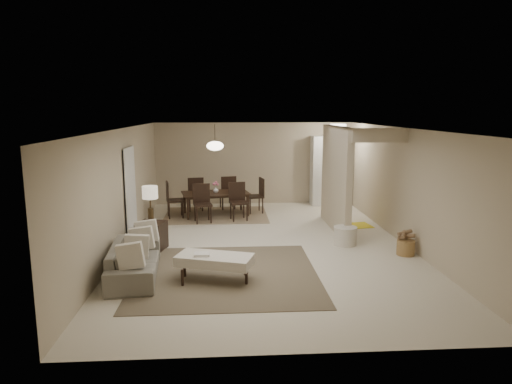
{
  "coord_description": "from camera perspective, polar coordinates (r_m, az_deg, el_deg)",
  "views": [
    {
      "loc": [
        -0.82,
        -9.47,
        2.88
      ],
      "look_at": [
        -0.17,
        0.63,
        1.05
      ],
      "focal_mm": 32.0,
      "sensor_mm": 36.0,
      "label": 1
    }
  ],
  "objects": [
    {
      "name": "dining_table",
      "position": [
        12.63,
        -5.03,
        -1.5
      ],
      "size": [
        1.97,
        1.34,
        0.63
      ],
      "primitive_type": "imported",
      "rotation": [
        0.0,
        0.0,
        0.2
      ],
      "color": "black",
      "rests_on": "dining_rug"
    },
    {
      "name": "ceiling",
      "position": [
        9.52,
        1.28,
        7.95
      ],
      "size": [
        9.0,
        9.0,
        0.0
      ],
      "primitive_type": "plane",
      "rotation": [
        3.14,
        0.0,
        0.0
      ],
      "color": "white",
      "rests_on": "back_wall"
    },
    {
      "name": "back_wall",
      "position": [
        14.09,
        -0.33,
        3.6
      ],
      "size": [
        6.0,
        0.0,
        6.0
      ],
      "primitive_type": "plane",
      "rotation": [
        1.57,
        0.0,
        0.0
      ],
      "color": "#BCAD8E",
      "rests_on": "floor"
    },
    {
      "name": "right_wall",
      "position": [
        10.35,
        18.04,
        0.67
      ],
      "size": [
        0.0,
        9.0,
        9.0
      ],
      "primitive_type": "plane",
      "rotation": [
        1.57,
        0.0,
        -1.57
      ],
      "color": "#BCAD8E",
      "rests_on": "floor"
    },
    {
      "name": "living_rug",
      "position": [
        8.24,
        -3.69,
        -10.18
      ],
      "size": [
        3.2,
        3.2,
        0.01
      ],
      "primitive_type": "cube",
      "color": "brown",
      "rests_on": "floor"
    },
    {
      "name": "left_wall",
      "position": [
        9.86,
        -16.4,
        0.3
      ],
      "size": [
        0.0,
        9.0,
        9.0
      ],
      "primitive_type": "plane",
      "rotation": [
        1.57,
        0.0,
        1.57
      ],
      "color": "#BCAD8E",
      "rests_on": "floor"
    },
    {
      "name": "wicker_basket",
      "position": [
        9.7,
        18.2,
        -6.62
      ],
      "size": [
        0.47,
        0.47,
        0.3
      ],
      "primitive_type": "cylinder",
      "rotation": [
        0.0,
        0.0,
        -0.41
      ],
      "color": "brown",
      "rests_on": "floor"
    },
    {
      "name": "vase",
      "position": [
        12.56,
        -5.05,
        0.26
      ],
      "size": [
        0.2,
        0.2,
        0.16
      ],
      "primitive_type": "imported",
      "rotation": [
        0.0,
        0.0,
        -0.41
      ],
      "color": "white",
      "rests_on": "dining_table"
    },
    {
      "name": "floor",
      "position": [
        9.94,
        1.22,
        -6.61
      ],
      "size": [
        9.0,
        9.0,
        0.0
      ],
      "primitive_type": "plane",
      "color": "beige",
      "rests_on": "ground"
    },
    {
      "name": "dining_chairs",
      "position": [
        12.6,
        -5.04,
        -0.71
      ],
      "size": [
        2.7,
        2.16,
        0.99
      ],
      "color": "black",
      "rests_on": "dining_rug"
    },
    {
      "name": "pantry_cabinet",
      "position": [
        14.11,
        9.34,
        2.65
      ],
      "size": [
        1.2,
        0.55,
        2.1
      ],
      "primitive_type": "cube",
      "color": "silver",
      "rests_on": "floor"
    },
    {
      "name": "pendant_light",
      "position": [
        12.41,
        -5.14,
        5.77
      ],
      "size": [
        0.46,
        0.46,
        0.71
      ],
      "color": "#41301B",
      "rests_on": "ceiling"
    },
    {
      "name": "partition",
      "position": [
        11.16,
        9.94,
        1.69
      ],
      "size": [
        0.15,
        2.5,
        2.5
      ],
      "primitive_type": "cube",
      "color": "#BCAD8E",
      "rests_on": "floor"
    },
    {
      "name": "side_table",
      "position": [
        9.78,
        -12.9,
        -5.37
      ],
      "size": [
        0.64,
        0.64,
        0.58
      ],
      "primitive_type": "cube",
      "rotation": [
        0.0,
        0.0,
        -0.24
      ],
      "color": "black",
      "rests_on": "floor"
    },
    {
      "name": "table_lamp",
      "position": [
        9.59,
        -13.1,
        -0.45
      ],
      "size": [
        0.32,
        0.32,
        0.76
      ],
      "color": "#41301B",
      "rests_on": "side_table"
    },
    {
      "name": "ottoman_bench",
      "position": [
        7.84,
        -5.19,
        -8.5
      ],
      "size": [
        1.39,
        0.94,
        0.46
      ],
      "rotation": [
        0.0,
        0.0,
        -0.31
      ],
      "color": "beige",
      "rests_on": "living_rug"
    },
    {
      "name": "doorway",
      "position": [
        10.47,
        -15.47,
        -0.37
      ],
      "size": [
        0.04,
        0.9,
        2.04
      ],
      "primitive_type": "cube",
      "color": "black",
      "rests_on": "floor"
    },
    {
      "name": "sofa",
      "position": [
        8.31,
        -14.96,
        -8.28
      ],
      "size": [
        2.04,
        0.95,
        0.58
      ],
      "primitive_type": "imported",
      "rotation": [
        0.0,
        0.0,
        1.66
      ],
      "color": "slate",
      "rests_on": "floor"
    },
    {
      "name": "yellow_mat",
      "position": [
        11.75,
        11.84,
        -4.15
      ],
      "size": [
        1.05,
        0.73,
        0.01
      ],
      "primitive_type": "cube",
      "rotation": [
        0.0,
        0.0,
        0.13
      ],
      "color": "yellow",
      "rests_on": "floor"
    },
    {
      "name": "flush_light",
      "position": [
        13.06,
        10.24,
        8.24
      ],
      "size": [
        0.44,
        0.44,
        0.05
      ],
      "primitive_type": "cylinder",
      "color": "white",
      "rests_on": "ceiling"
    },
    {
      "name": "dining_rug",
      "position": [
        12.7,
        -5.0,
        -2.88
      ],
      "size": [
        2.8,
        2.1,
        0.01
      ],
      "primitive_type": "cube",
      "color": "#7F654E",
      "rests_on": "floor"
    },
    {
      "name": "round_pouf",
      "position": [
        10.08,
        11.08,
        -5.4
      ],
      "size": [
        0.5,
        0.5,
        0.39
      ],
      "primitive_type": "cylinder",
      "color": "beige",
      "rests_on": "floor"
    }
  ]
}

